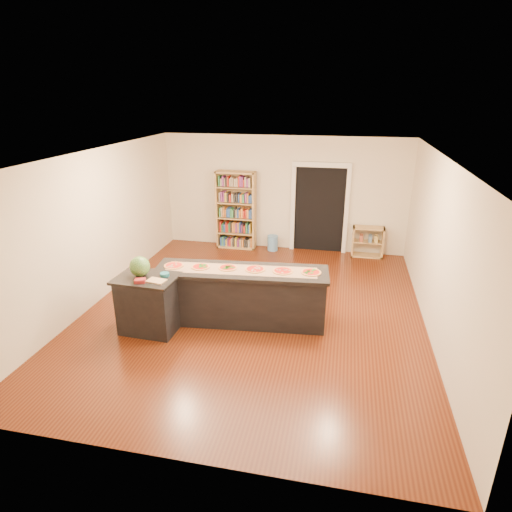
% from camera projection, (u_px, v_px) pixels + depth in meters
% --- Properties ---
extents(room, '(6.00, 7.00, 2.80)m').
position_uv_depth(room, '(254.00, 238.00, 7.33)').
color(room, beige).
rests_on(room, ground).
extents(doorway, '(1.40, 0.09, 2.21)m').
position_uv_depth(doorway, '(320.00, 204.00, 10.39)').
color(doorway, black).
rests_on(doorway, room).
extents(kitchen_island, '(2.92, 0.79, 0.96)m').
position_uv_depth(kitchen_island, '(241.00, 295.00, 7.33)').
color(kitchen_island, black).
rests_on(kitchen_island, ground).
extents(side_counter, '(0.98, 0.71, 0.97)m').
position_uv_depth(side_counter, '(149.00, 304.00, 7.04)').
color(side_counter, black).
rests_on(side_counter, ground).
extents(bookshelf, '(0.98, 0.35, 1.95)m').
position_uv_depth(bookshelf, '(236.00, 210.00, 10.70)').
color(bookshelf, tan).
rests_on(bookshelf, ground).
extents(low_shelf, '(0.74, 0.32, 0.74)m').
position_uv_depth(low_shelf, '(368.00, 242.00, 10.31)').
color(low_shelf, tan).
rests_on(low_shelf, ground).
extents(waste_bin, '(0.26, 0.26, 0.38)m').
position_uv_depth(waste_bin, '(273.00, 243.00, 10.77)').
color(waste_bin, '#578CC2').
rests_on(waste_bin, ground).
extents(kraft_paper, '(2.57, 0.69, 0.00)m').
position_uv_depth(kraft_paper, '(241.00, 270.00, 7.16)').
color(kraft_paper, olive).
rests_on(kraft_paper, kitchen_island).
extents(watermelon, '(0.33, 0.33, 0.33)m').
position_uv_depth(watermelon, '(140.00, 266.00, 6.86)').
color(watermelon, '#144214').
rests_on(watermelon, side_counter).
extents(cutting_board, '(0.31, 0.23, 0.02)m').
position_uv_depth(cutting_board, '(156.00, 281.00, 6.71)').
color(cutting_board, tan).
rests_on(cutting_board, side_counter).
extents(package_red, '(0.19, 0.16, 0.06)m').
position_uv_depth(package_red, '(140.00, 281.00, 6.67)').
color(package_red, maroon).
rests_on(package_red, side_counter).
extents(package_teal, '(0.15, 0.15, 0.06)m').
position_uv_depth(package_teal, '(165.00, 275.00, 6.89)').
color(package_teal, '#195966').
rests_on(package_teal, side_counter).
extents(pizza_a, '(0.32, 0.32, 0.02)m').
position_uv_depth(pizza_a, '(174.00, 265.00, 7.30)').
color(pizza_a, '#BC8348').
rests_on(pizza_a, kitchen_island).
extents(pizza_b, '(0.31, 0.31, 0.02)m').
position_uv_depth(pizza_b, '(200.00, 267.00, 7.25)').
color(pizza_b, '#BC8348').
rests_on(pizza_b, kitchen_island).
extents(pizza_c, '(0.33, 0.33, 0.02)m').
position_uv_depth(pizza_c, '(228.00, 268.00, 7.22)').
color(pizza_c, '#BC8348').
rests_on(pizza_c, kitchen_island).
extents(pizza_d, '(0.34, 0.34, 0.02)m').
position_uv_depth(pizza_d, '(255.00, 269.00, 7.15)').
color(pizza_d, '#BC8348').
rests_on(pizza_d, kitchen_island).
extents(pizza_e, '(0.34, 0.34, 0.02)m').
position_uv_depth(pizza_e, '(283.00, 271.00, 7.08)').
color(pizza_e, '#BC8348').
rests_on(pizza_e, kitchen_island).
extents(pizza_f, '(0.32, 0.32, 0.02)m').
position_uv_depth(pizza_f, '(311.00, 272.00, 7.03)').
color(pizza_f, '#BC8348').
rests_on(pizza_f, kitchen_island).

